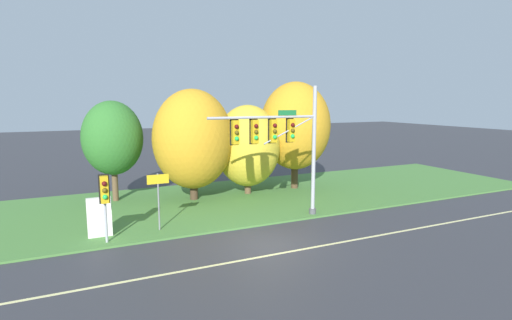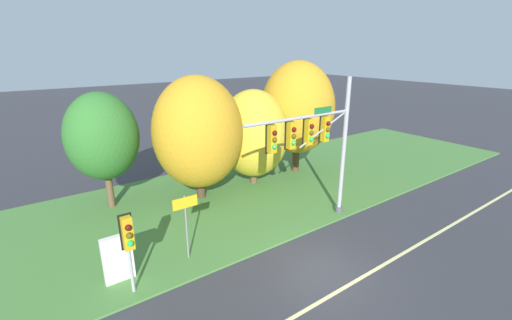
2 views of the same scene
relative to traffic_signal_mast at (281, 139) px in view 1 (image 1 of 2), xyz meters
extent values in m
plane|color=#333338|center=(-2.32, -3.09, -4.48)|extent=(160.00, 160.00, 0.00)
cube|color=beige|center=(-2.32, -4.29, -4.48)|extent=(36.00, 0.16, 0.01)
cube|color=#477A38|center=(-2.32, 5.16, -4.43)|extent=(48.00, 11.50, 0.10)
cylinder|color=#9EA0A5|center=(2.07, 0.01, -0.77)|extent=(0.22, 0.22, 7.22)
cylinder|color=#4C4C51|center=(2.07, 0.01, -4.23)|extent=(0.40, 0.40, 0.30)
cylinder|color=#9EA0A5|center=(-1.03, 0.01, 1.17)|extent=(6.20, 0.14, 0.14)
cylinder|color=#9EA0A5|center=(0.52, 0.01, 0.47)|extent=(3.13, 0.08, 1.47)
cube|color=gold|center=(0.59, 0.01, 0.44)|extent=(0.34, 0.28, 1.22)
cube|color=black|center=(0.59, 0.17, 0.44)|extent=(0.46, 0.04, 1.34)
sphere|color=#4C0C0C|center=(0.59, -0.17, 0.74)|extent=(0.22, 0.22, 0.22)
sphere|color=#51420C|center=(0.59, -0.17, 0.44)|extent=(0.22, 0.22, 0.22)
sphere|color=green|center=(0.59, -0.17, 0.14)|extent=(0.22, 0.22, 0.22)
cube|color=gold|center=(-0.49, 0.01, 0.44)|extent=(0.34, 0.28, 1.22)
cube|color=black|center=(-0.49, 0.17, 0.44)|extent=(0.46, 0.04, 1.34)
sphere|color=#4C0C0C|center=(-0.49, -0.17, 0.74)|extent=(0.22, 0.22, 0.22)
sphere|color=#51420C|center=(-0.49, -0.17, 0.44)|extent=(0.22, 0.22, 0.22)
sphere|color=green|center=(-0.49, -0.17, 0.14)|extent=(0.22, 0.22, 0.22)
cube|color=gold|center=(-1.57, 0.01, 0.44)|extent=(0.34, 0.28, 1.22)
cube|color=black|center=(-1.57, 0.17, 0.44)|extent=(0.46, 0.04, 1.34)
sphere|color=#4C0C0C|center=(-1.57, -0.17, 0.74)|extent=(0.22, 0.22, 0.22)
sphere|color=#51420C|center=(-1.57, -0.17, 0.44)|extent=(0.22, 0.22, 0.22)
sphere|color=green|center=(-1.57, -0.17, 0.14)|extent=(0.22, 0.22, 0.22)
cube|color=gold|center=(-2.65, 0.01, 0.44)|extent=(0.34, 0.28, 1.22)
cube|color=black|center=(-2.65, 0.17, 0.44)|extent=(0.46, 0.04, 1.34)
sphere|color=#4C0C0C|center=(-2.65, -0.17, 0.74)|extent=(0.22, 0.22, 0.22)
sphere|color=#51420C|center=(-2.65, -0.17, 0.44)|extent=(0.22, 0.22, 0.22)
sphere|color=green|center=(-2.65, -0.17, 0.14)|extent=(0.22, 0.22, 0.22)
cube|color=#196B33|center=(0.32, -0.04, 1.39)|extent=(1.10, 0.04, 0.28)
cylinder|color=#9EA0A5|center=(-9.01, 0.04, -2.85)|extent=(0.12, 0.12, 3.06)
cube|color=gold|center=(-9.01, -0.16, -1.88)|extent=(0.34, 0.28, 1.22)
cube|color=black|center=(-9.01, 0.00, -1.88)|extent=(0.46, 0.04, 1.34)
sphere|color=#4C0C0C|center=(-9.01, -0.34, -1.58)|extent=(0.22, 0.22, 0.22)
sphere|color=#51420C|center=(-9.01, -0.34, -1.88)|extent=(0.22, 0.22, 0.22)
sphere|color=green|center=(-9.01, -0.34, -2.18)|extent=(0.22, 0.22, 0.22)
cylinder|color=slate|center=(-6.46, 0.81, -2.95)|extent=(0.08, 0.08, 2.87)
cube|color=gold|center=(-6.46, 0.78, -1.79)|extent=(1.07, 0.03, 0.46)
cylinder|color=brown|center=(-7.83, 7.94, -2.87)|extent=(0.38, 0.38, 3.03)
ellipsoid|color=#2D6B28|center=(-7.83, 7.94, -0.32)|extent=(3.76, 3.76, 4.70)
cylinder|color=#423021|center=(-3.13, 6.15, -3.11)|extent=(0.51, 0.51, 2.55)
ellipsoid|color=#C68C1E|center=(-3.13, 6.15, -0.42)|extent=(5.12, 5.12, 6.40)
cylinder|color=brown|center=(0.75, 6.20, -3.33)|extent=(0.45, 0.45, 2.11)
ellipsoid|color=gold|center=(0.75, 6.20, -1.05)|extent=(4.46, 4.46, 5.58)
cylinder|color=#4C3823|center=(4.58, 6.33, -2.78)|extent=(0.51, 0.51, 3.19)
ellipsoid|color=#C68C1E|center=(4.58, 6.33, 0.21)|extent=(5.07, 5.07, 6.34)
cube|color=silver|center=(-9.23, 0.98, -3.43)|extent=(1.10, 0.24, 1.90)
cube|color=#4C4C51|center=(-9.63, 0.98, -4.33)|extent=(0.10, 0.20, 0.10)
cube|color=#4C4C51|center=(-8.83, 0.98, -4.33)|extent=(0.10, 0.20, 0.10)
camera|label=1|loc=(-10.20, -18.69, 2.05)|focal=28.00mm
camera|label=2|loc=(-11.45, -11.08, 4.15)|focal=24.00mm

